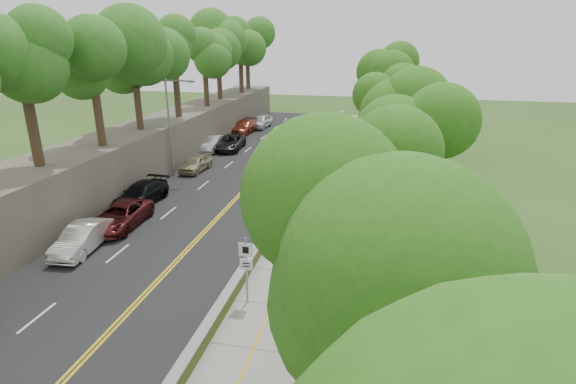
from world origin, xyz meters
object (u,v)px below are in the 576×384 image
(streetlight, at_px, (171,121))
(car_2, at_px, (121,216))
(painter_0, at_px, (302,200))
(concrete_block, at_px, (334,253))
(signpost, at_px, (246,263))
(construction_barrel, at_px, (359,155))
(car_1, at_px, (82,238))
(person_far, at_px, (342,157))

(streetlight, xyz_separation_m, car_2, (1.46, -10.66, -3.89))
(painter_0, bearing_deg, concrete_block, -149.99)
(signpost, relative_size, construction_barrel, 3.13)
(concrete_block, bearing_deg, signpost, -124.61)
(signpost, relative_size, painter_0, 1.78)
(streetlight, bearing_deg, signpost, -55.92)
(construction_barrel, height_order, car_1, car_1)
(signpost, xyz_separation_m, concrete_block, (3.25, 4.71, -1.54))
(concrete_block, distance_m, car_1, 13.63)
(signpost, distance_m, concrete_block, 5.93)
(signpost, height_order, car_1, signpost)
(signpost, relative_size, concrete_block, 2.76)
(person_far, bearing_deg, painter_0, 90.32)
(streetlight, height_order, person_far, streetlight)
(car_2, bearing_deg, painter_0, 21.10)
(painter_0, bearing_deg, signpost, -176.45)
(concrete_block, xyz_separation_m, person_far, (-1.38, 18.17, 0.48))
(construction_barrel, bearing_deg, car_2, -125.46)
(signpost, bearing_deg, construction_barrel, 82.60)
(signpost, xyz_separation_m, construction_barrel, (3.25, 25.03, -1.42))
(concrete_block, distance_m, painter_0, 6.92)
(concrete_block, bearing_deg, construction_barrel, 90.00)
(person_far, bearing_deg, car_2, 61.56)
(streetlight, bearing_deg, concrete_block, -39.81)
(construction_barrel, relative_size, person_far, 0.58)
(concrete_block, height_order, painter_0, painter_0)
(concrete_block, bearing_deg, car_1, -172.58)
(streetlight, distance_m, person_far, 15.08)
(painter_0, bearing_deg, person_far, -1.42)
(car_2, distance_m, person_far, 20.37)
(streetlight, relative_size, construction_barrel, 8.07)
(car_2, xyz_separation_m, person_far, (11.92, 16.52, 0.16))
(car_2, bearing_deg, signpost, -35.15)
(person_far, bearing_deg, streetlight, 31.02)
(concrete_block, height_order, car_2, car_2)
(streetlight, bearing_deg, car_2, -82.19)
(streetlight, bearing_deg, car_1, -84.93)
(construction_barrel, distance_m, concrete_block, 20.32)
(construction_barrel, relative_size, concrete_block, 0.88)
(streetlight, relative_size, car_2, 1.56)
(car_2, relative_size, person_far, 2.98)
(car_1, bearing_deg, streetlight, 89.89)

